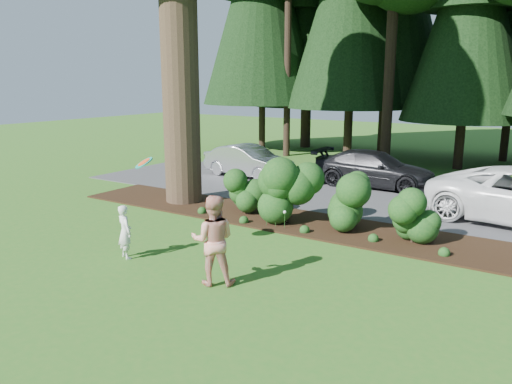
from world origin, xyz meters
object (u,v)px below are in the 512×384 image
Objects in this scene: car_dark_suv at (374,169)px; frisbee at (144,163)px; car_silver_wagon at (248,161)px; child at (125,232)px; adult at (213,240)px.

frisbee is (-1.77, -10.66, 1.55)m from car_dark_suv.
car_dark_suv reaches higher than car_silver_wagon.
adult is at bearing -162.17° from child.
car_dark_suv is 3.73× the size of child.
car_dark_suv is 10.91m from frisbee.
car_silver_wagon is 2.21× the size of adult.
child is 2.72m from adult.
adult is 3.77× the size of frisbee.
adult reaches higher than child.
car_silver_wagon is at bearing 100.06° from car_dark_suv.
car_silver_wagon is 0.87× the size of car_dark_suv.
car_dark_suv is at bearing -81.26° from child.
child is 1.71m from frisbee.
frisbee reaches higher than car_silver_wagon.
car_silver_wagon is 10.47m from child.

